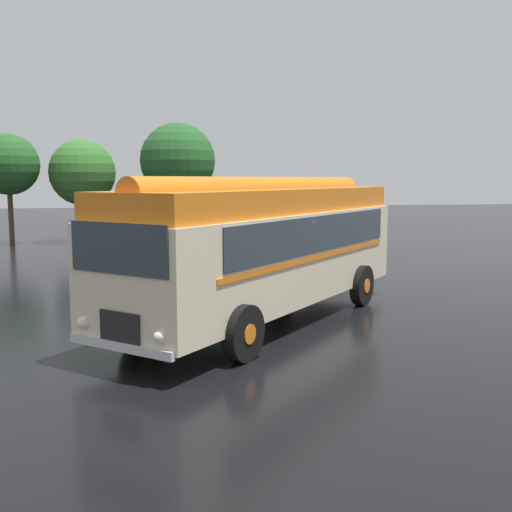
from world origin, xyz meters
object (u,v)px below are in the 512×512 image
object	(u,v)px
vintage_bus	(267,244)
car_mid_left	(172,238)
car_near_left	(103,241)
car_mid_right	(238,237)

from	to	relation	value
vintage_bus	car_mid_left	xyz separation A→B (m)	(-1.73, 12.34, -1.05)
vintage_bus	car_near_left	world-z (taller)	vintage_bus
vintage_bus	car_near_left	distance (m)	12.82
car_mid_left	car_mid_right	world-z (taller)	same
car_near_left	car_mid_left	bearing A→B (deg)	8.51
car_mid_left	vintage_bus	bearing A→B (deg)	-82.04
car_mid_left	car_near_left	bearing A→B (deg)	-171.49
car_mid_right	car_mid_left	bearing A→B (deg)	-176.35
car_near_left	car_mid_right	distance (m)	5.94
car_near_left	car_mid_left	xyz separation A→B (m)	(2.91, 0.43, 0.00)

